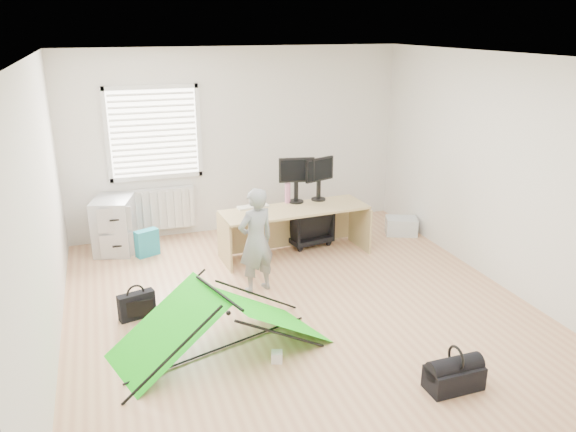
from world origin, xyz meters
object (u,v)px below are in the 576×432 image
object	(u,v)px
desk	(295,232)
filing_cabinet	(115,225)
monitor_left	(296,186)
storage_crate	(401,226)
thermos	(288,193)
duffel_bag	(454,377)
person	(256,241)
laptop_bag	(137,305)
office_chair	(306,224)
kite	(220,321)
monitor_right	(319,185)

from	to	relation	value
desk	filing_cabinet	bearing A→B (deg)	154.04
monitor_left	storage_crate	world-z (taller)	monitor_left
thermos	duffel_bag	world-z (taller)	thermos
thermos	monitor_left	bearing A→B (deg)	-6.75
person	storage_crate	distance (m)	2.84
laptop_bag	duffel_bag	distance (m)	3.29
storage_crate	duffel_bag	distance (m)	3.77
filing_cabinet	thermos	bearing A→B (deg)	-0.86
desk	thermos	bearing A→B (deg)	88.69
desk	office_chair	size ratio (longest dim) A/B	3.16
person	kite	xyz separation A→B (m)	(-0.67, -1.12, -0.32)
person	laptop_bag	distance (m)	1.49
desk	office_chair	bearing A→B (deg)	48.71
monitor_left	monitor_right	distance (m)	0.33
monitor_right	thermos	xyz separation A→B (m)	(-0.45, 0.01, -0.08)
monitor_right	office_chair	size ratio (longest dim) A/B	0.74
office_chair	kite	world-z (taller)	kite
thermos	laptop_bag	distance (m)	2.63
person	duffel_bag	xyz separation A→B (m)	(1.11, -2.36, -0.52)
filing_cabinet	monitor_right	world-z (taller)	monitor_right
laptop_bag	duffel_bag	size ratio (longest dim) A/B	0.79
desk	monitor_left	distance (m)	0.63
duffel_bag	filing_cabinet	bearing A→B (deg)	121.23
monitor_left	office_chair	bearing A→B (deg)	43.31
desk	filing_cabinet	world-z (taller)	filing_cabinet
desk	monitor_left	bearing A→B (deg)	64.30
monitor_left	duffel_bag	size ratio (longest dim) A/B	0.98
desk	thermos	size ratio (longest dim) A/B	7.13
person	kite	world-z (taller)	person
storage_crate	laptop_bag	distance (m)	4.17
filing_cabinet	storage_crate	size ratio (longest dim) A/B	1.68
desk	monitor_right	distance (m)	0.76
thermos	laptop_bag	bearing A→B (deg)	-147.92
monitor_left	duffel_bag	bearing A→B (deg)	-75.65
monitor_right	laptop_bag	distance (m)	3.03
thermos	person	xyz separation A→B (m)	(-0.77, -1.14, -0.18)
person	storage_crate	xyz separation A→B (m)	(2.56, 1.12, -0.50)
desk	thermos	world-z (taller)	thermos
monitor_right	laptop_bag	xyz separation A→B (m)	(-2.61, -1.34, -0.75)
monitor_left	kite	xyz separation A→B (m)	(-1.56, -2.24, -0.59)
desk	laptop_bag	world-z (taller)	desk
filing_cabinet	storage_crate	world-z (taller)	filing_cabinet
monitor_left	storage_crate	distance (m)	1.84
person	office_chair	bearing A→B (deg)	-148.41
storage_crate	person	bearing A→B (deg)	-156.38
thermos	person	world-z (taller)	person
storage_crate	monitor_right	bearing A→B (deg)	179.76
thermos	storage_crate	distance (m)	1.92
monitor_right	duffel_bag	distance (m)	3.57
storage_crate	office_chair	bearing A→B (deg)	175.16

